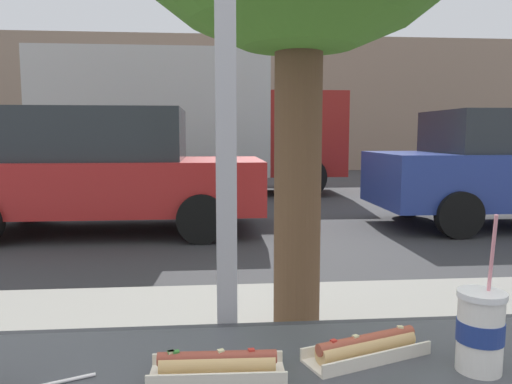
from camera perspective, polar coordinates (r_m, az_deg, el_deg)
The scene contains 8 objects.
ground_plane at distance 9.26m, azimuth -4.81°, elevation -2.09°, with size 60.00×60.00×0.00m, color #38383A.
sidewalk_strip at distance 3.06m, azimuth -4.15°, elevation -19.28°, with size 16.00×2.80×0.12m, color gray.
building_facade_far at distance 19.69m, azimuth -5.05°, elevation 9.92°, with size 28.00×1.20×5.09m, color gray.
soda_cup_left at distance 1.11m, azimuth 24.19°, elevation -14.13°, with size 0.09×0.09×0.32m.
hotdog_tray_near at distance 1.03m, azimuth -4.43°, elevation -19.07°, with size 0.27×0.10×0.05m.
hotdog_tray_far at distance 1.12m, azimuth 12.49°, elevation -16.86°, with size 0.29×0.17×0.05m.
parked_car_red at distance 7.43m, azimuth -16.95°, elevation 2.37°, with size 4.44×2.03×1.75m.
box_truck at distance 11.93m, azimuth -8.22°, elevation 8.16°, with size 6.90×2.44×3.24m.
Camera 1 is at (-0.04, -1.16, 1.40)m, focal length 35.10 mm.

